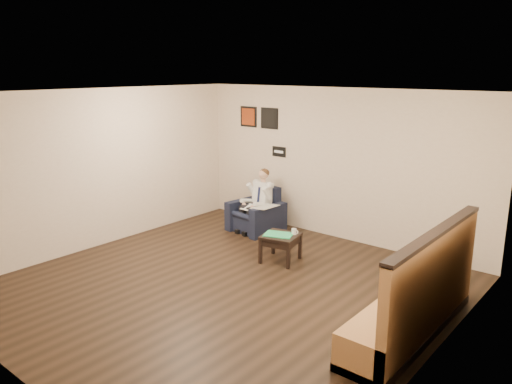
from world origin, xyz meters
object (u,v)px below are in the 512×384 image
Objects in this scene: armchair at (256,210)px; smartphone at (288,232)px; coffee_mug at (294,231)px; cafe_table at (416,295)px; seated_man at (252,203)px; banquette at (412,281)px; green_folder at (279,234)px; side_table at (281,248)px.

smartphone is (1.36, -0.80, 0.04)m from armchair.
coffee_mug is 2.44m from cafe_table.
seated_man is 1.54m from smartphone.
armchair is 0.34× the size of banquette.
coffee_mug is at bearing 46.38° from green_folder.
seated_man is 4.09m from cafe_table.
side_table is 0.24m from green_folder.
cafe_table is (2.53, -0.44, -0.15)m from green_folder.
seated_man is at bearing 147.52° from side_table.
banquette is (2.44, -1.02, 0.16)m from coffee_mug.
seated_man reaches higher than side_table.
cafe_table is at bearing -10.50° from side_table.
smartphone is 0.05× the size of banquette.
side_table is at bearing 161.71° from banquette.
seated_man is 1.61m from green_folder.
coffee_mug is (1.51, -0.70, -0.08)m from seated_man.
banquette is (2.59, -0.86, 0.44)m from side_table.
armchair is at bearing 142.79° from green_folder.
side_table is at bearing -133.62° from coffee_mug.
armchair reaches higher than coffee_mug.
seated_man is at bearing 150.48° from smartphone.
green_folder is at bearing -26.86° from seated_man.
armchair reaches higher than cafe_table.
banquette reaches higher than side_table.
armchair is 1.57× the size of side_table.
seated_man is 1.65m from side_table.
side_table is 3.93× the size of smartphone.
banquette reaches higher than armchair.
coffee_mug reaches higher than smartphone.
side_table is at bearing -25.57° from seated_man.
coffee_mug is at bearing 157.38° from banquette.
green_folder is (1.32, -1.00, 0.04)m from armchair.
cafe_table is at bearing -16.98° from smartphone.
cafe_table reaches higher than side_table.
smartphone is at bearing 85.33° from side_table.
cafe_table is (-0.09, 0.39, -0.35)m from banquette.
cafe_table reaches higher than smartphone.
coffee_mug is 0.68× the size of smartphone.
banquette is 4.09× the size of cafe_table.
cafe_table is at bearing 102.64° from banquette.
side_table is 0.22× the size of banquette.
seated_man is 12.03× the size of coffee_mug.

